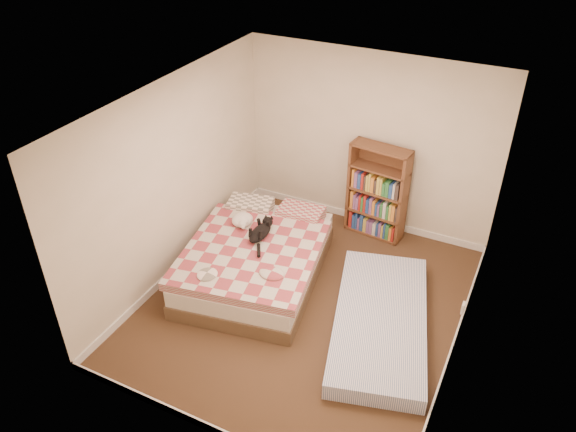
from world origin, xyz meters
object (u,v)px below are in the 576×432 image
at_px(bookshelf, 377,201).
at_px(black_cat, 262,231).
at_px(bed, 258,257).
at_px(floor_mattress, 380,321).
at_px(white_dog, 243,220).

bearing_deg(bookshelf, black_cat, -118.44).
height_order(bed, bookshelf, bookshelf).
bearing_deg(bed, floor_mattress, -18.12).
relative_size(bookshelf, white_dog, 4.01).
distance_m(bookshelf, floor_mattress, 1.96).
xyz_separation_m(bookshelf, floor_mattress, (0.68, -1.79, -0.41)).
relative_size(floor_mattress, white_dog, 6.65).
height_order(bed, white_dog, white_dog).
distance_m(bookshelf, white_dog, 1.89).
height_order(black_cat, white_dog, black_cat).
bearing_deg(floor_mattress, black_cat, 153.15).
bearing_deg(white_dog, bookshelf, 54.70).
height_order(floor_mattress, black_cat, black_cat).
relative_size(bed, bookshelf, 1.77).
height_order(bed, floor_mattress, bed).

